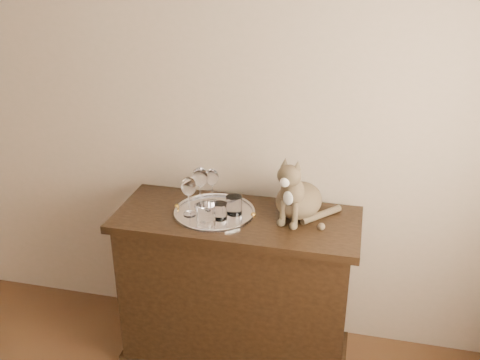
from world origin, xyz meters
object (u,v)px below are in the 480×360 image
object	(u,v)px
wine_glass_c	(189,196)
tumbler_a	(220,211)
wine_glass_a	(200,187)
cat	(300,184)
wine_glass_b	(212,186)
sideboard	(237,288)
tumbler_b	(206,214)
tumbler_c	(234,205)
tray	(215,213)

from	to	relation	value
wine_glass_c	tumbler_a	xyz separation A→B (m)	(0.15, -0.01, -0.06)
wine_glass_a	wine_glass_c	distance (m)	0.10
cat	wine_glass_b	bearing A→B (deg)	-168.06
sideboard	tumbler_b	bearing A→B (deg)	-134.21
wine_glass_a	tumbler_b	distance (m)	0.20
wine_glass_b	cat	distance (m)	0.45
wine_glass_b	wine_glass_c	xyz separation A→B (m)	(-0.07, -0.16, 0.01)
wine_glass_b	tumbler_b	xyz separation A→B (m)	(0.04, -0.23, -0.04)
tumbler_c	cat	world-z (taller)	cat
wine_glass_b	wine_glass_c	size ratio (longest dim) A/B	0.92
wine_glass_a	tumbler_a	size ratio (longest dim) A/B	2.59
tumbler_c	cat	size ratio (longest dim) A/B	0.27
wine_glass_a	tumbler_c	size ratio (longest dim) A/B	2.31
tray	wine_glass_c	distance (m)	0.16
wine_glass_c	wine_glass_a	bearing A→B (deg)	75.12
wine_glass_a	tumbler_c	xyz separation A→B (m)	(0.18, -0.04, -0.06)
wine_glass_a	tumbler_a	xyz separation A→B (m)	(0.13, -0.11, -0.06)
sideboard	tumbler_c	xyz separation A→B (m)	(-0.01, 0.01, 0.48)
tray	cat	xyz separation A→B (m)	(0.40, 0.08, 0.16)
sideboard	tumbler_b	distance (m)	0.51
tray	wine_glass_a	size ratio (longest dim) A/B	1.91
wine_glass_c	cat	world-z (taller)	cat
tray	wine_glass_a	distance (m)	0.15
wine_glass_c	tumbler_a	distance (m)	0.16
tray	tumbler_b	xyz separation A→B (m)	(-0.01, -0.12, 0.05)
tumbler_b	tumbler_c	distance (m)	0.17
sideboard	cat	xyz separation A→B (m)	(0.29, 0.08, 0.59)
wine_glass_c	tumbler_c	size ratio (longest dim) A/B	2.18
wine_glass_b	tumbler_b	distance (m)	0.23
tumbler_a	tumbler_c	size ratio (longest dim) A/B	0.89
tray	wine_glass_c	world-z (taller)	wine_glass_c
tumbler_a	wine_glass_c	bearing A→B (deg)	177.10
sideboard	wine_glass_c	xyz separation A→B (m)	(-0.22, -0.05, 0.53)
wine_glass_b	sideboard	bearing A→B (deg)	-35.09
wine_glass_a	tumbler_b	bearing A→B (deg)	-65.03
tray	wine_glass_b	bearing A→B (deg)	111.18
sideboard	tumbler_a	world-z (taller)	tumbler_a
tumbler_c	wine_glass_a	bearing A→B (deg)	168.11
tray	tumbler_b	bearing A→B (deg)	-92.92
sideboard	cat	distance (m)	0.67
tumbler_c	tumbler_a	bearing A→B (deg)	-128.60
tumbler_c	sideboard	bearing A→B (deg)	-38.41
wine_glass_c	wine_glass_b	bearing A→B (deg)	65.80
cat	tumbler_a	bearing A→B (deg)	-143.91
sideboard	tray	xyz separation A→B (m)	(-0.11, -0.00, 0.43)
sideboard	wine_glass_c	world-z (taller)	wine_glass_c
sideboard	cat	world-z (taller)	cat
wine_glass_a	cat	distance (m)	0.49
cat	tumbler_c	bearing A→B (deg)	-152.23
tumbler_a	tumbler_c	xyz separation A→B (m)	(0.05, 0.07, 0.00)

